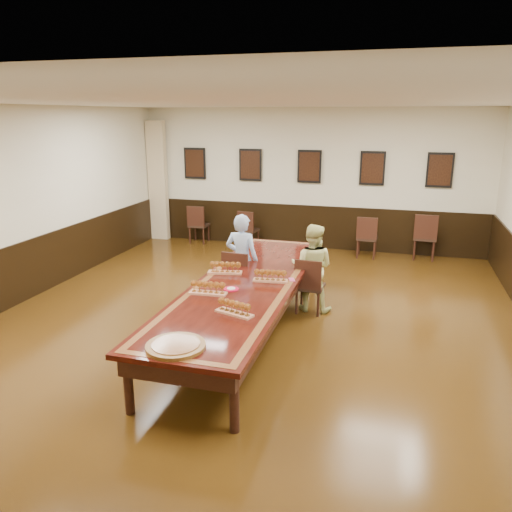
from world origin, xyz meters
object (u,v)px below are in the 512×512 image
(person_man, at_px, (242,260))
(conference_table, at_px, (246,291))
(spare_chair_b, at_px, (249,229))
(chair_woman, at_px, (310,285))
(carved_platter, at_px, (176,346))
(spare_chair_c, at_px, (367,237))
(spare_chair_d, at_px, (425,236))
(spare_chair_a, at_px, (199,224))
(chair_man, at_px, (240,278))
(person_woman, at_px, (312,268))

(person_man, relative_size, conference_table, 0.30)
(spare_chair_b, distance_m, conference_table, 4.82)
(spare_chair_b, bearing_deg, person_man, 113.21)
(chair_woman, distance_m, carved_platter, 3.30)
(spare_chair_c, xyz_separation_m, carved_platter, (-1.49, -6.65, 0.31))
(spare_chair_b, relative_size, person_man, 0.58)
(chair_woman, distance_m, spare_chair_d, 4.13)
(spare_chair_a, bearing_deg, spare_chair_c, 176.25)
(chair_man, xyz_separation_m, spare_chair_d, (3.01, 3.74, 0.03))
(person_woman, relative_size, conference_table, 0.28)
(person_man, bearing_deg, person_woman, -172.63)
(spare_chair_d, height_order, carved_platter, spare_chair_d)
(chair_woman, xyz_separation_m, carved_platter, (-0.84, -3.17, 0.32))
(person_woman, xyz_separation_m, carved_platter, (-0.84, -3.27, 0.07))
(chair_man, bearing_deg, spare_chair_d, -124.01)
(spare_chair_b, distance_m, carved_platter, 6.92)
(spare_chair_b, relative_size, spare_chair_d, 0.87)
(spare_chair_c, height_order, person_woman, person_woman)
(spare_chair_a, height_order, carved_platter, spare_chair_a)
(spare_chair_a, bearing_deg, spare_chair_d, 179.21)
(spare_chair_c, bearing_deg, spare_chair_a, -1.61)
(person_woman, bearing_deg, person_man, 5.05)
(spare_chair_b, bearing_deg, carved_platter, 108.76)
(person_man, xyz_separation_m, person_woman, (1.15, 0.05, -0.05))
(conference_table, bearing_deg, spare_chair_a, 119.37)
(person_man, bearing_deg, spare_chair_b, -70.17)
(spare_chair_a, distance_m, spare_chair_c, 4.05)
(chair_man, bearing_deg, person_man, -90.00)
(conference_table, bearing_deg, carved_platter, -92.37)
(spare_chair_a, bearing_deg, person_man, 121.01)
(person_man, height_order, conference_table, person_man)
(person_man, distance_m, person_woman, 1.15)
(spare_chair_b, bearing_deg, spare_chair_d, -170.88)
(spare_chair_a, distance_m, spare_chair_d, 5.26)
(spare_chair_c, height_order, carved_platter, spare_chair_c)
(chair_man, height_order, chair_woman, chair_man)
(chair_woman, bearing_deg, carved_platter, 77.77)
(chair_man, xyz_separation_m, spare_chair_b, (-0.95, 3.68, -0.04))
(conference_table, xyz_separation_m, carved_platter, (-0.09, -2.17, 0.16))
(chair_woman, xyz_separation_m, conference_table, (-0.75, -1.00, 0.16))
(chair_man, xyz_separation_m, carved_platter, (0.31, -3.12, 0.30))
(spare_chair_d, bearing_deg, spare_chair_c, 11.80)
(spare_chair_d, bearing_deg, person_man, 52.54)
(spare_chair_c, relative_size, person_man, 0.61)
(spare_chair_a, xyz_separation_m, carved_platter, (2.55, -6.87, 0.31))
(spare_chair_b, xyz_separation_m, person_man, (0.95, -3.58, 0.32))
(person_woman, bearing_deg, chair_woman, 90.00)
(chair_man, relative_size, conference_table, 0.19)
(carved_platter, bearing_deg, spare_chair_a, 110.39)
(person_man, bearing_deg, chair_man, 90.00)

